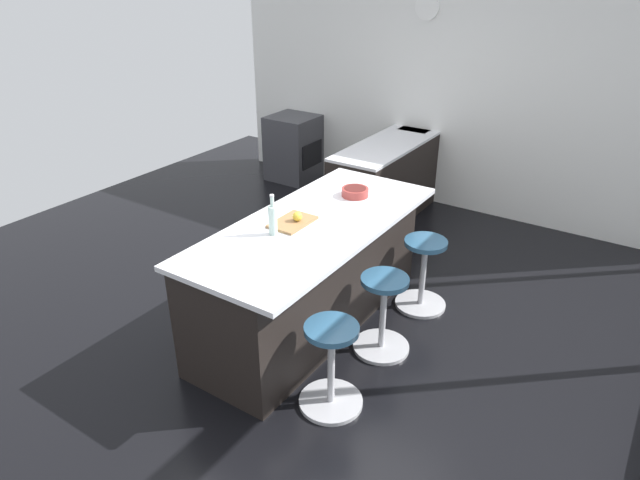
{
  "coord_description": "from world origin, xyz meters",
  "views": [
    {
      "loc": [
        3.35,
        2.43,
        2.75
      ],
      "look_at": [
        0.14,
        0.29,
        0.79
      ],
      "focal_mm": 31.55,
      "sensor_mm": 36.0,
      "label": 1
    }
  ],
  "objects_px": {
    "cutting_board": "(292,222)",
    "fruit_bowl": "(355,192)",
    "apple_yellow": "(297,216)",
    "stool_by_window": "(423,276)",
    "kitchen_island": "(310,272)",
    "stool_near_camera": "(331,369)",
    "oven_range": "(294,148)",
    "stool_middle": "(383,316)",
    "water_bottle": "(273,219)"
  },
  "relations": [
    {
      "from": "stool_by_window",
      "to": "stool_near_camera",
      "type": "distance_m",
      "value": 1.46
    },
    {
      "from": "cutting_board",
      "to": "kitchen_island",
      "type": "bearing_deg",
      "value": 143.69
    },
    {
      "from": "kitchen_island",
      "to": "stool_middle",
      "type": "xyz_separation_m",
      "value": [
        0.0,
        0.67,
        -0.17
      ]
    },
    {
      "from": "oven_range",
      "to": "stool_near_camera",
      "type": "height_order",
      "value": "oven_range"
    },
    {
      "from": "stool_middle",
      "to": "apple_yellow",
      "type": "xyz_separation_m",
      "value": [
        0.09,
        -0.72,
        0.69
      ]
    },
    {
      "from": "stool_middle",
      "to": "water_bottle",
      "type": "relative_size",
      "value": 2.05
    },
    {
      "from": "kitchen_island",
      "to": "stool_by_window",
      "type": "xyz_separation_m",
      "value": [
        -0.73,
        0.67,
        -0.17
      ]
    },
    {
      "from": "oven_range",
      "to": "apple_yellow",
      "type": "bearing_deg",
      "value": 36.72
    },
    {
      "from": "stool_near_camera",
      "to": "apple_yellow",
      "type": "xyz_separation_m",
      "value": [
        -0.64,
        -0.72,
        0.69
      ]
    },
    {
      "from": "water_bottle",
      "to": "stool_middle",
      "type": "bearing_deg",
      "value": 114.25
    },
    {
      "from": "stool_near_camera",
      "to": "cutting_board",
      "type": "bearing_deg",
      "value": -129.41
    },
    {
      "from": "cutting_board",
      "to": "apple_yellow",
      "type": "height_order",
      "value": "apple_yellow"
    },
    {
      "from": "kitchen_island",
      "to": "stool_near_camera",
      "type": "relative_size",
      "value": 3.6
    },
    {
      "from": "stool_near_camera",
      "to": "oven_range",
      "type": "bearing_deg",
      "value": -140.74
    },
    {
      "from": "stool_by_window",
      "to": "water_bottle",
      "type": "relative_size",
      "value": 2.05
    },
    {
      "from": "stool_by_window",
      "to": "fruit_bowl",
      "type": "xyz_separation_m",
      "value": [
        0.1,
        -0.63,
        0.67
      ]
    },
    {
      "from": "stool_by_window",
      "to": "water_bottle",
      "type": "height_order",
      "value": "water_bottle"
    },
    {
      "from": "kitchen_island",
      "to": "cutting_board",
      "type": "height_order",
      "value": "cutting_board"
    },
    {
      "from": "oven_range",
      "to": "apple_yellow",
      "type": "xyz_separation_m",
      "value": [
        2.78,
        2.07,
        0.56
      ]
    },
    {
      "from": "stool_by_window",
      "to": "cutting_board",
      "type": "xyz_separation_m",
      "value": [
        0.84,
        -0.75,
        0.64
      ]
    },
    {
      "from": "stool_middle",
      "to": "cutting_board",
      "type": "distance_m",
      "value": 0.99
    },
    {
      "from": "stool_by_window",
      "to": "kitchen_island",
      "type": "bearing_deg",
      "value": -42.67
    },
    {
      "from": "stool_near_camera",
      "to": "water_bottle",
      "type": "relative_size",
      "value": 2.05
    },
    {
      "from": "kitchen_island",
      "to": "stool_near_camera",
      "type": "height_order",
      "value": "kitchen_island"
    },
    {
      "from": "oven_range",
      "to": "stool_middle",
      "type": "distance_m",
      "value": 3.88
    },
    {
      "from": "stool_middle",
      "to": "fruit_bowl",
      "type": "distance_m",
      "value": 1.11
    },
    {
      "from": "cutting_board",
      "to": "fruit_bowl",
      "type": "relative_size",
      "value": 1.58
    },
    {
      "from": "stool_by_window",
      "to": "apple_yellow",
      "type": "distance_m",
      "value": 1.29
    },
    {
      "from": "kitchen_island",
      "to": "cutting_board",
      "type": "relative_size",
      "value": 6.39
    },
    {
      "from": "oven_range",
      "to": "kitchen_island",
      "type": "relative_size",
      "value": 0.37
    },
    {
      "from": "oven_range",
      "to": "stool_middle",
      "type": "bearing_deg",
      "value": 46.08
    },
    {
      "from": "apple_yellow",
      "to": "water_bottle",
      "type": "height_order",
      "value": "water_bottle"
    },
    {
      "from": "stool_middle",
      "to": "oven_range",
      "type": "bearing_deg",
      "value": -133.92
    },
    {
      "from": "oven_range",
      "to": "kitchen_island",
      "type": "distance_m",
      "value": 3.43
    },
    {
      "from": "kitchen_island",
      "to": "stool_near_camera",
      "type": "xyz_separation_m",
      "value": [
        0.73,
        0.67,
        -0.17
      ]
    },
    {
      "from": "stool_by_window",
      "to": "stool_near_camera",
      "type": "height_order",
      "value": "same"
    },
    {
      "from": "kitchen_island",
      "to": "water_bottle",
      "type": "bearing_deg",
      "value": -14.03
    },
    {
      "from": "stool_near_camera",
      "to": "cutting_board",
      "type": "distance_m",
      "value": 1.16
    },
    {
      "from": "cutting_board",
      "to": "fruit_bowl",
      "type": "height_order",
      "value": "fruit_bowl"
    },
    {
      "from": "apple_yellow",
      "to": "oven_range",
      "type": "bearing_deg",
      "value": -143.28
    },
    {
      "from": "fruit_bowl",
      "to": "cutting_board",
      "type": "bearing_deg",
      "value": -9.25
    },
    {
      "from": "kitchen_island",
      "to": "stool_by_window",
      "type": "relative_size",
      "value": 3.6
    },
    {
      "from": "stool_middle",
      "to": "fruit_bowl",
      "type": "relative_size",
      "value": 2.81
    },
    {
      "from": "oven_range",
      "to": "kitchen_island",
      "type": "height_order",
      "value": "kitchen_island"
    },
    {
      "from": "kitchen_island",
      "to": "stool_middle",
      "type": "distance_m",
      "value": 0.69
    },
    {
      "from": "kitchen_island",
      "to": "fruit_bowl",
      "type": "distance_m",
      "value": 0.8
    },
    {
      "from": "stool_near_camera",
      "to": "fruit_bowl",
      "type": "relative_size",
      "value": 2.81
    },
    {
      "from": "cutting_board",
      "to": "apple_yellow",
      "type": "xyz_separation_m",
      "value": [
        -0.02,
        0.03,
        0.05
      ]
    },
    {
      "from": "stool_by_window",
      "to": "cutting_board",
      "type": "bearing_deg",
      "value": -41.9
    },
    {
      "from": "fruit_bowl",
      "to": "kitchen_island",
      "type": "bearing_deg",
      "value": -3.53
    }
  ]
}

